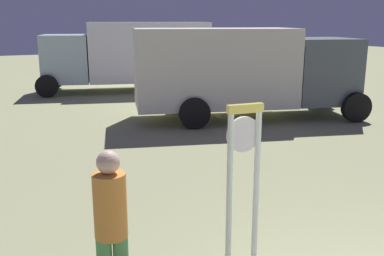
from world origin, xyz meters
name	(u,v)px	position (x,y,z in m)	size (l,w,h in m)	color
standing_clock	(243,171)	(-0.96, 1.86, 1.29)	(0.44, 0.13, 2.09)	white
person_near_clock	(111,224)	(-2.58, 1.82, 0.99)	(0.34, 0.34, 1.77)	#4D9651
box_truck_near	(242,69)	(3.79, 9.20, 1.55)	(7.41, 4.28, 2.79)	silver
box_truck_far	(131,54)	(2.54, 16.15, 1.62)	(7.65, 4.41, 2.95)	white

